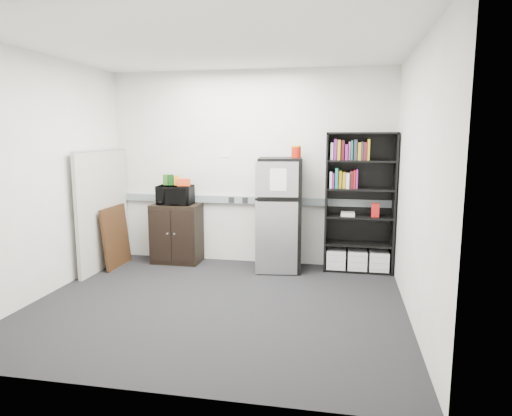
{
  "coord_description": "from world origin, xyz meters",
  "views": [
    {
      "loc": [
        1.31,
        -4.55,
        1.82
      ],
      "look_at": [
        0.26,
        0.9,
        0.92
      ],
      "focal_mm": 32.0,
      "sensor_mm": 36.0,
      "label": 1
    }
  ],
  "objects_px": {
    "cabinet": "(177,233)",
    "microwave": "(175,195)",
    "bookshelf": "(360,204)",
    "cubicle_partition": "(103,209)",
    "refrigerator": "(280,215)"
  },
  "relations": [
    {
      "from": "cubicle_partition",
      "to": "refrigerator",
      "type": "xyz_separation_m",
      "value": [
        2.38,
        0.34,
        -0.05
      ]
    },
    {
      "from": "cabinet",
      "to": "microwave",
      "type": "xyz_separation_m",
      "value": [
        0.0,
        -0.02,
        0.56
      ]
    },
    {
      "from": "bookshelf",
      "to": "refrigerator",
      "type": "xyz_separation_m",
      "value": [
        -1.05,
        -0.14,
        -0.15
      ]
    },
    {
      "from": "bookshelf",
      "to": "cabinet",
      "type": "xyz_separation_m",
      "value": [
        -2.54,
        -0.06,
        -0.49
      ]
    },
    {
      "from": "bookshelf",
      "to": "cabinet",
      "type": "distance_m",
      "value": 2.59
    },
    {
      "from": "bookshelf",
      "to": "microwave",
      "type": "xyz_separation_m",
      "value": [
        -2.54,
        -0.08,
        0.07
      ]
    },
    {
      "from": "cubicle_partition",
      "to": "cabinet",
      "type": "xyz_separation_m",
      "value": [
        0.89,
        0.42,
        -0.39
      ]
    },
    {
      "from": "bookshelf",
      "to": "cabinet",
      "type": "bearing_deg",
      "value": -178.55
    },
    {
      "from": "cabinet",
      "to": "refrigerator",
      "type": "bearing_deg",
      "value": -3.07
    },
    {
      "from": "cubicle_partition",
      "to": "microwave",
      "type": "xyz_separation_m",
      "value": [
        0.89,
        0.4,
        0.17
      ]
    },
    {
      "from": "cubicle_partition",
      "to": "cabinet",
      "type": "relative_size",
      "value": 1.92
    },
    {
      "from": "bookshelf",
      "to": "microwave",
      "type": "bearing_deg",
      "value": -178.19
    },
    {
      "from": "microwave",
      "to": "cabinet",
      "type": "bearing_deg",
      "value": 86.62
    },
    {
      "from": "bookshelf",
      "to": "cabinet",
      "type": "height_order",
      "value": "bookshelf"
    },
    {
      "from": "bookshelf",
      "to": "cubicle_partition",
      "type": "relative_size",
      "value": 1.14
    }
  ]
}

